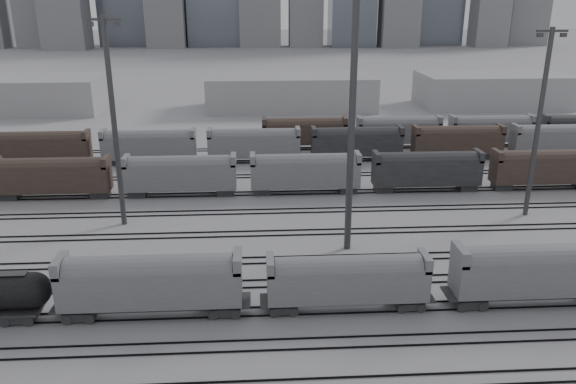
{
  "coord_description": "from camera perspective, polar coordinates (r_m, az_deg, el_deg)",
  "views": [
    {
      "loc": [
        1.22,
        -41.51,
        25.78
      ],
      "look_at": [
        4.97,
        21.03,
        4.0
      ],
      "focal_mm": 35.0,
      "sensor_mm": 36.0,
      "label": 1
    }
  ],
  "objects": [
    {
      "name": "ground",
      "position": [
        48.88,
        -4.45,
        -12.73
      ],
      "size": [
        900.0,
        900.0,
        0.0
      ],
      "primitive_type": "plane",
      "color": "#B1B0B5",
      "rests_on": "ground"
    },
    {
      "name": "tracks",
      "position": [
        64.38,
        -4.24,
        -4.42
      ],
      "size": [
        220.0,
        71.5,
        0.16
      ],
      "color": "black",
      "rests_on": "ground"
    },
    {
      "name": "hopper_car_a",
      "position": [
        48.89,
        -13.76,
        -8.71
      ],
      "size": [
        15.27,
        3.03,
        5.46
      ],
      "color": "black",
      "rests_on": "ground"
    },
    {
      "name": "hopper_car_b",
      "position": [
        48.81,
        6.08,
        -8.69
      ],
      "size": [
        13.87,
        2.76,
        4.96
      ],
      "color": "black",
      "rests_on": "ground"
    },
    {
      "name": "hopper_car_c",
      "position": [
        54.0,
        24.33,
        -7.14
      ],
      "size": [
        15.43,
        3.07,
        5.52
      ],
      "color": "black",
      "rests_on": "ground"
    },
    {
      "name": "light_mast_b",
      "position": [
        66.8,
        -17.29,
        7.06
      ],
      "size": [
        3.85,
        0.62,
        24.05
      ],
      "color": "#3D3D3F",
      "rests_on": "ground"
    },
    {
      "name": "light_mast_c",
      "position": [
        57.02,
        6.53,
        7.86
      ],
      "size": [
        4.44,
        0.71,
        27.76
      ],
      "color": "#3D3D3F",
      "rests_on": "ground"
    },
    {
      "name": "light_mast_d",
      "position": [
        73.32,
        24.14,
        6.69
      ],
      "size": [
        3.63,
        0.58,
        22.67
      ],
      "color": "#3D3D3F",
      "rests_on": "ground"
    },
    {
      "name": "bg_string_near",
      "position": [
        77.32,
        1.76,
        1.87
      ],
      "size": [
        151.0,
        3.0,
        5.6
      ],
      "color": "slate",
      "rests_on": "ground"
    },
    {
      "name": "bg_string_mid",
      "position": [
        93.93,
        7.0,
        4.86
      ],
      "size": [
        151.0,
        3.0,
        5.6
      ],
      "color": "black",
      "rests_on": "ground"
    },
    {
      "name": "bg_string_far",
      "position": [
        105.89,
        15.64,
        5.92
      ],
      "size": [
        66.0,
        3.0,
        5.6
      ],
      "color": "#49372E",
      "rests_on": "ground"
    },
    {
      "name": "warehouse_mid",
      "position": [
        138.52,
        0.25,
        10.12
      ],
      "size": [
        40.0,
        18.0,
        8.0
      ],
      "primitive_type": "cube",
      "color": "#9F9FA2",
      "rests_on": "ground"
    },
    {
      "name": "warehouse_right",
      "position": [
        150.22,
        19.95,
        9.71
      ],
      "size": [
        35.0,
        18.0,
        8.0
      ],
      "primitive_type": "cube",
      "color": "#9F9FA2",
      "rests_on": "ground"
    }
  ]
}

